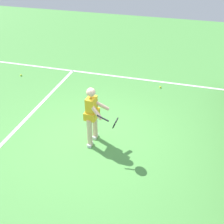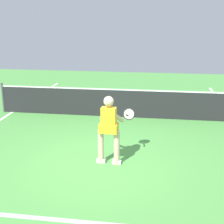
# 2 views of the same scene
# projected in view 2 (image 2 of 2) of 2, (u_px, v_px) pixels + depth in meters

# --- Properties ---
(ground_plane) EXTENTS (24.74, 24.74, 0.00)m
(ground_plane) POSITION_uv_depth(u_px,v_px,m) (98.00, 162.00, 7.21)
(ground_plane) COLOR #4C9342
(service_line_marking) EXTENTS (7.36, 0.10, 0.01)m
(service_line_marking) POSITION_uv_depth(u_px,v_px,m) (72.00, 221.00, 5.12)
(service_line_marking) COLOR white
(service_line_marking) RESTS_ON ground
(court_net) EXTENTS (8.04, 0.08, 1.02)m
(court_net) POSITION_uv_depth(u_px,v_px,m) (118.00, 103.00, 10.36)
(court_net) COLOR #4C4C51
(court_net) RESTS_ON ground
(tennis_player) EXTENTS (0.80, 0.92, 1.55)m
(tennis_player) POSITION_uv_depth(u_px,v_px,m) (109.00, 127.00, 6.96)
(tennis_player) COLOR beige
(tennis_player) RESTS_ON ground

